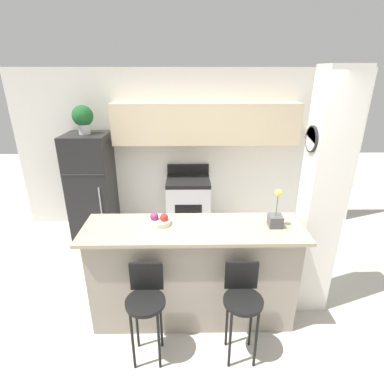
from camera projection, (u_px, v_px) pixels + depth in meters
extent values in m
plane|color=beige|center=(193.00, 315.00, 3.30)|extent=(14.00, 14.00, 0.00)
cube|color=white|center=(191.00, 151.00, 4.91)|extent=(5.60, 0.06, 2.55)
cube|color=beige|center=(206.00, 124.00, 4.56)|extent=(2.84, 0.32, 0.62)
cube|color=white|center=(188.00, 129.00, 4.61)|extent=(0.71, 0.28, 0.12)
cube|color=white|center=(321.00, 201.00, 3.02)|extent=(0.36, 0.32, 2.55)
cylinder|color=black|center=(312.00, 139.00, 2.78)|extent=(0.02, 0.25, 0.25)
cylinder|color=white|center=(311.00, 139.00, 2.78)|extent=(0.01, 0.22, 0.22)
cube|color=gray|center=(193.00, 275.00, 3.10)|extent=(2.03, 0.50, 1.05)
cube|color=tan|center=(193.00, 229.00, 2.89)|extent=(2.15, 0.62, 0.04)
cube|color=black|center=(94.00, 201.00, 4.80)|extent=(0.64, 0.65, 1.11)
cube|color=black|center=(87.00, 151.00, 4.50)|extent=(0.64, 0.65, 0.52)
cube|color=#333333|center=(83.00, 175.00, 4.29)|extent=(0.61, 0.01, 0.01)
cylinder|color=#B2B2B7|center=(101.00, 207.00, 4.47)|extent=(0.02, 0.02, 0.61)
cube|color=silver|center=(188.00, 207.00, 4.90)|extent=(0.69, 0.61, 0.85)
cube|color=black|center=(188.00, 181.00, 4.73)|extent=(0.69, 0.61, 0.06)
cube|color=black|center=(188.00, 169.00, 4.95)|extent=(0.69, 0.04, 0.16)
cube|color=black|center=(188.00, 213.00, 4.60)|extent=(0.41, 0.01, 0.27)
cylinder|color=black|center=(145.00, 302.00, 2.58)|extent=(0.35, 0.35, 0.03)
cube|color=black|center=(146.00, 276.00, 2.65)|extent=(0.30, 0.02, 0.28)
cylinder|color=black|center=(133.00, 342.00, 2.59)|extent=(0.02, 0.02, 0.62)
cylinder|color=black|center=(159.00, 341.00, 2.60)|extent=(0.02, 0.02, 0.62)
cylinder|color=black|center=(137.00, 321.00, 2.80)|extent=(0.02, 0.02, 0.62)
cylinder|color=black|center=(161.00, 321.00, 2.81)|extent=(0.02, 0.02, 0.62)
cylinder|color=black|center=(243.00, 301.00, 2.59)|extent=(0.35, 0.35, 0.03)
cube|color=black|center=(241.00, 275.00, 2.67)|extent=(0.30, 0.02, 0.28)
cylinder|color=black|center=(230.00, 340.00, 2.60)|extent=(0.02, 0.02, 0.62)
cylinder|color=black|center=(256.00, 340.00, 2.61)|extent=(0.02, 0.02, 0.62)
cylinder|color=black|center=(227.00, 320.00, 2.82)|extent=(0.02, 0.02, 0.62)
cylinder|color=black|center=(251.00, 320.00, 2.82)|extent=(0.02, 0.02, 0.62)
cylinder|color=silver|center=(84.00, 129.00, 4.37)|extent=(0.16, 0.16, 0.15)
sphere|color=#1E5B28|center=(83.00, 116.00, 4.30)|extent=(0.30, 0.30, 0.30)
cube|color=#4C4C51|center=(275.00, 221.00, 2.89)|extent=(0.13, 0.13, 0.12)
cylinder|color=#386633|center=(277.00, 205.00, 2.83)|extent=(0.01, 0.01, 0.21)
sphere|color=#DBCC4C|center=(278.00, 193.00, 2.78)|extent=(0.07, 0.07, 0.07)
cylinder|color=silver|center=(159.00, 222.00, 2.94)|extent=(0.22, 0.22, 0.05)
sphere|color=red|center=(164.00, 218.00, 2.91)|extent=(0.08, 0.08, 0.08)
sphere|color=#7A2D56|center=(154.00, 217.00, 2.93)|extent=(0.08, 0.08, 0.08)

